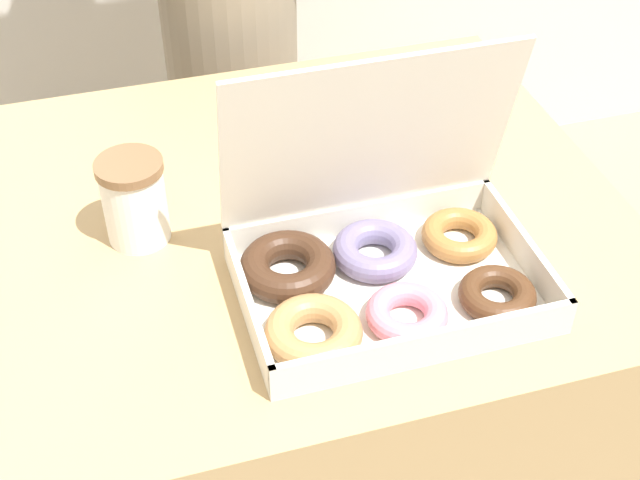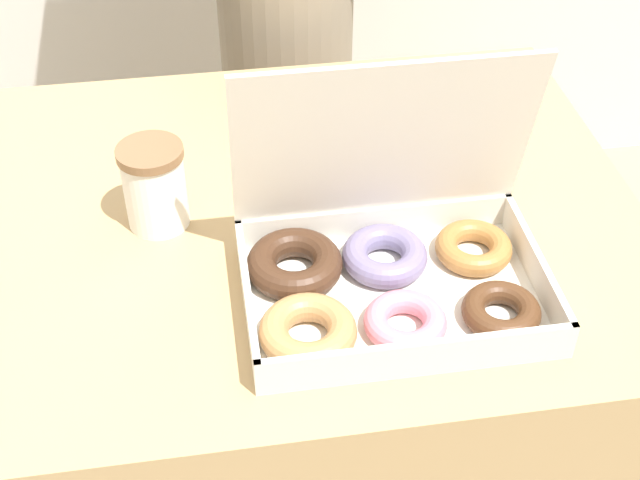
% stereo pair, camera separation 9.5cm
% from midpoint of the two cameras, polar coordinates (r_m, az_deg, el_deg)
% --- Properties ---
extents(table, '(0.95, 0.74, 0.75)m').
position_cam_midpoint_polar(table, '(1.43, -5.02, -10.05)').
color(table, tan).
rests_on(table, ground_plane).
extents(donut_box, '(0.35, 0.24, 0.28)m').
position_cam_midpoint_polar(donut_box, '(1.03, 0.95, -1.48)').
color(donut_box, white).
rests_on(donut_box, table).
extents(coffee_cup, '(0.08, 0.08, 0.11)m').
position_cam_midpoint_polar(coffee_cup, '(1.13, -14.16, 2.32)').
color(coffee_cup, white).
rests_on(coffee_cup, table).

